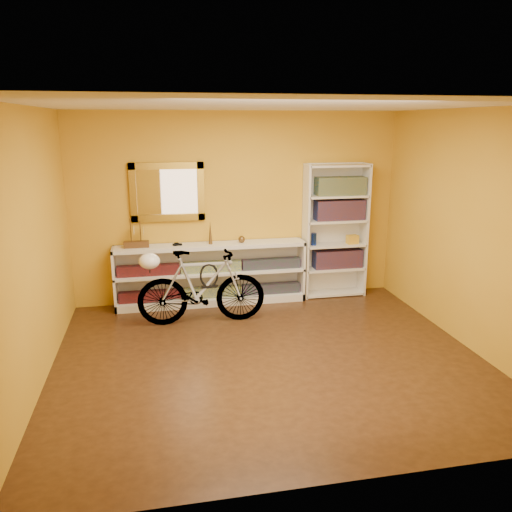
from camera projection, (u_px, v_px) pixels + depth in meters
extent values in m
cube|color=black|center=(269.00, 358.00, 5.44)|extent=(4.50, 4.00, 0.01)
cube|color=silver|center=(270.00, 105.00, 4.77)|extent=(4.50, 4.00, 0.01)
cube|color=gold|center=(238.00, 208.00, 7.01)|extent=(4.50, 0.01, 2.60)
cube|color=gold|center=(32.00, 251.00, 4.68)|extent=(0.01, 4.00, 2.60)
cube|color=gold|center=(471.00, 231.00, 5.53)|extent=(0.01, 4.00, 2.60)
cube|color=#7E6017|center=(167.00, 192.00, 6.73)|extent=(0.98, 0.06, 0.78)
cube|color=silver|center=(299.00, 277.00, 7.43)|extent=(0.09, 0.02, 0.09)
cube|color=black|center=(212.00, 292.00, 7.02)|extent=(2.50, 0.13, 0.14)
cube|color=navy|center=(211.00, 267.00, 6.93)|extent=(2.50, 0.13, 0.14)
imported|color=black|center=(177.00, 245.00, 6.78)|extent=(0.00, 0.00, 0.00)
cone|color=brown|center=(210.00, 232.00, 6.82)|extent=(0.06, 0.06, 0.32)
sphere|color=brown|center=(242.00, 239.00, 6.93)|extent=(0.09, 0.09, 0.09)
cube|color=maroon|center=(337.00, 258.00, 7.31)|extent=(0.70, 0.22, 0.26)
cube|color=maroon|center=(339.00, 210.00, 7.13)|extent=(0.70, 0.22, 0.28)
cube|color=navy|center=(340.00, 186.00, 7.05)|extent=(0.70, 0.22, 0.25)
cylinder|color=navy|center=(314.00, 239.00, 7.14)|extent=(0.08, 0.08, 0.17)
cube|color=maroon|center=(322.00, 189.00, 7.04)|extent=(0.17, 0.17, 0.17)
cube|color=gold|center=(352.00, 239.00, 7.24)|extent=(0.17, 0.13, 0.12)
imported|color=silver|center=(202.00, 287.00, 6.27)|extent=(0.45, 1.62, 0.95)
ellipsoid|color=white|center=(149.00, 261.00, 6.08)|extent=(0.26, 0.24, 0.19)
torus|color=black|center=(209.00, 275.00, 6.25)|extent=(0.23, 0.02, 0.23)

